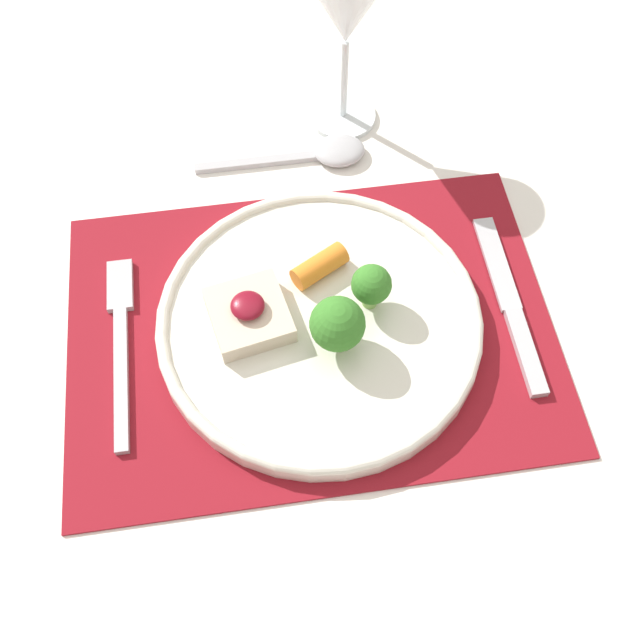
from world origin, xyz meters
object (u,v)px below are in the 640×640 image
(wine_glass_near, at_px, (346,15))
(knife, at_px, (513,314))
(dinner_plate, at_px, (319,323))
(fork, at_px, (121,336))
(spoon, at_px, (324,153))

(wine_glass_near, bearing_deg, knife, -67.60)
(dinner_plate, bearing_deg, fork, 173.89)
(fork, distance_m, knife, 0.36)
(dinner_plate, bearing_deg, knife, -3.05)
(spoon, xyz_separation_m, wine_glass_near, (0.03, 0.06, 0.13))
(knife, bearing_deg, fork, 177.86)
(fork, relative_size, wine_glass_near, 1.08)
(dinner_plate, relative_size, fork, 1.51)
(dinner_plate, distance_m, spoon, 0.22)
(knife, relative_size, wine_glass_near, 1.08)
(wine_glass_near, bearing_deg, dinner_plate, -103.80)
(fork, bearing_deg, wine_glass_near, 46.75)
(dinner_plate, height_order, fork, dinner_plate)
(wine_glass_near, bearing_deg, fork, -134.58)
(fork, bearing_deg, dinner_plate, -4.78)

